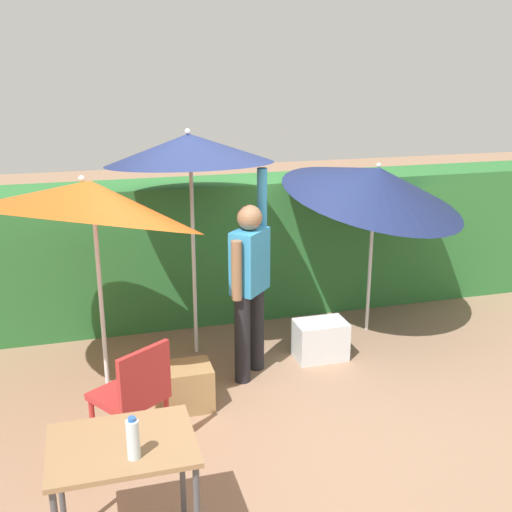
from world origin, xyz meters
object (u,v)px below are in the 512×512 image
umbrella_rainbow (376,184)px  chair_plastic (134,393)px  folding_table (123,458)px  umbrella_orange (189,149)px  bottle_water (133,439)px  crate_cardboard (183,387)px  umbrella_yellow (88,201)px  cooler_box (320,340)px  person_vendor (250,279)px

umbrella_rainbow → chair_plastic: umbrella_rainbow is taller
umbrella_rainbow → folding_table: (-2.76, -2.63, -0.90)m
umbrella_orange → folding_table: umbrella_orange is taller
folding_table → bottle_water: 0.27m
chair_plastic → umbrella_rainbow: bearing=31.9°
umbrella_rainbow → chair_plastic: 3.26m
chair_plastic → bottle_water: size_ratio=3.71×
crate_cardboard → umbrella_yellow: bearing=148.5°
cooler_box → folding_table: bearing=-133.4°
umbrella_rainbow → umbrella_orange: umbrella_orange is taller
person_vendor → folding_table: (-1.26, -1.97, -0.25)m
cooler_box → bottle_water: bottle_water is taller
umbrella_orange → chair_plastic: bearing=-114.6°
umbrella_rainbow → folding_table: size_ratio=2.56×
umbrella_orange → folding_table: size_ratio=2.76×
umbrella_orange → chair_plastic: 2.28m
umbrella_yellow → person_vendor: size_ratio=1.19×
umbrella_orange → crate_cardboard: size_ratio=4.62×
umbrella_rainbow → cooler_box: size_ratio=4.14×
person_vendor → crate_cardboard: (-0.68, -0.41, -0.75)m
umbrella_orange → cooler_box: (1.15, -0.45, -1.82)m
umbrella_yellow → person_vendor: 1.53m
cooler_box → umbrella_yellow: bearing=-175.4°
bottle_water → umbrella_yellow: bearing=93.2°
chair_plastic → crate_cardboard: 0.78m
umbrella_orange → crate_cardboard: umbrella_orange is taller
person_vendor → chair_plastic: person_vendor is taller
person_vendor → folding_table: size_ratio=2.35×
chair_plastic → cooler_box: bearing=30.9°
umbrella_orange → person_vendor: size_ratio=1.17×
person_vendor → crate_cardboard: 1.09m
cooler_box → bottle_water: bearing=-130.6°
folding_table → bottle_water: bottle_water is taller
person_vendor → folding_table: 2.35m
umbrella_yellow → cooler_box: bearing=4.6°
umbrella_yellow → crate_cardboard: umbrella_yellow is taller
umbrella_yellow → crate_cardboard: (0.63, -0.39, -1.53)m
umbrella_yellow → bottle_water: 2.26m
umbrella_rainbow → umbrella_yellow: bearing=-166.5°
umbrella_yellow → folding_table: bearing=-88.2°
umbrella_rainbow → umbrella_orange: (-1.90, -0.06, 0.42)m
umbrella_rainbow → umbrella_orange: bearing=-178.1°
person_vendor → bottle_water: person_vendor is taller
umbrella_orange → person_vendor: umbrella_orange is taller
crate_cardboard → umbrella_orange: bearing=74.3°
crate_cardboard → cooler_box: bearing=21.1°
person_vendor → bottle_water: bearing=-119.5°
umbrella_orange → person_vendor: (0.40, -0.59, -1.07)m
umbrella_orange → crate_cardboard: (-0.28, -1.00, -1.82)m
person_vendor → cooler_box: person_vendor is taller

